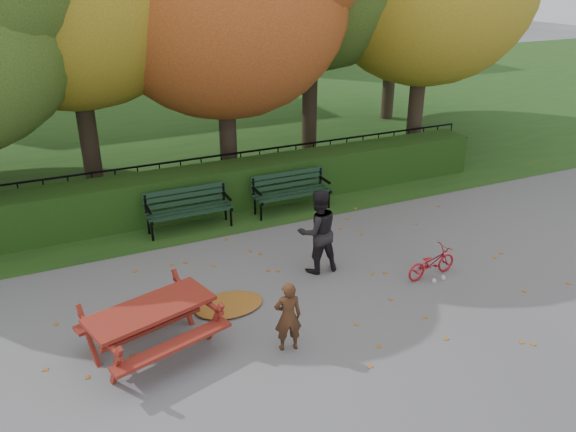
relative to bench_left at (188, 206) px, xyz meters
name	(u,v)px	position (x,y,z in m)	size (l,w,h in m)	color
ground	(325,299)	(1.30, -3.70, -0.52)	(90.00, 90.00, 0.00)	slate
grass_strip	(148,116)	(1.30, 10.30, -0.51)	(90.00, 90.00, 0.00)	#1B3C15
hedge	(233,185)	(1.30, 0.80, -0.02)	(13.00, 0.90, 1.00)	black
iron_fence	(222,173)	(1.30, 1.60, 0.02)	(14.00, 0.04, 1.02)	black
bench_left	(188,206)	(0.00, 0.00, 0.00)	(1.80, 0.57, 0.88)	black
bench_right	(291,189)	(2.40, 0.00, 0.00)	(1.80, 0.57, 0.88)	black
picnic_table	(151,317)	(-1.62, -3.90, 0.07)	(2.09, 1.86, 0.86)	maroon
leaf_pile	(229,305)	(-0.25, -3.25, -0.48)	(1.16, 0.80, 0.08)	brown
leaf_scatter	(316,290)	(1.30, -3.40, -0.51)	(9.00, 5.70, 0.01)	brown
child	(288,316)	(0.17, -4.66, 0.04)	(0.41, 0.27, 1.11)	#402514
adult	(318,231)	(1.64, -2.76, 0.27)	(0.77, 0.60, 1.58)	black
bicycle	(432,263)	(3.41, -3.83, -0.24)	(0.37, 1.06, 0.56)	#A50F18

